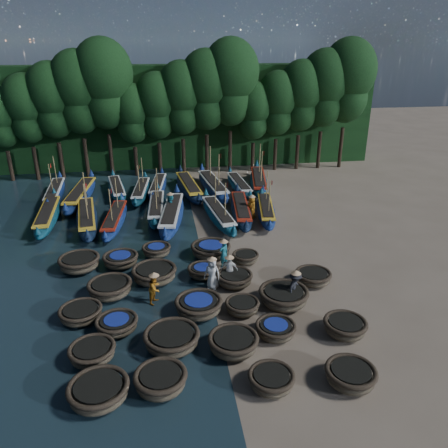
{
  "coord_description": "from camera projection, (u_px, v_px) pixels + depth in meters",
  "views": [
    {
      "loc": [
        -2.25,
        -21.96,
        12.15
      ],
      "look_at": [
        1.6,
        3.52,
        1.3
      ],
      "focal_mm": 35.0,
      "sensor_mm": 36.0,
      "label": 1
    }
  ],
  "objects": [
    {
      "name": "long_boat_5",
      "position": [
        172.0,
        214.0,
        31.4
      ],
      "size": [
        2.77,
        8.89,
        1.58
      ],
      "rotation": [
        0.0,
        0.0,
        -0.14
      ],
      "color": "navy",
      "rests_on": "ground"
    },
    {
      "name": "tree_1",
      "position": [
        27.0,
        108.0,
        38.8
      ],
      "size": [
        4.09,
        4.09,
        9.65
      ],
      "color": "black",
      "rests_on": "ground"
    },
    {
      "name": "coracle_5",
      "position": [
        92.0,
        352.0,
        17.81
      ],
      "size": [
        2.32,
        2.32,
        0.7
      ],
      "rotation": [
        0.0,
        0.0,
        0.38
      ],
      "color": "brown",
      "rests_on": "ground"
    },
    {
      "name": "coracle_9",
      "position": [
        345.0,
        327.0,
        19.38
      ],
      "size": [
        2.14,
        2.14,
        0.74
      ],
      "rotation": [
        0.0,
        0.0,
        -0.22
      ],
      "color": "brown",
      "rests_on": "ground"
    },
    {
      "name": "long_boat_3",
      "position": [
        115.0,
        219.0,
        30.79
      ],
      "size": [
        1.94,
        7.6,
        3.24
      ],
      "rotation": [
        0.0,
        0.0,
        -0.08
      ],
      "color": "navy",
      "rests_on": "ground"
    },
    {
      "name": "tree_13",
      "position": [
        324.0,
        87.0,
        42.07
      ],
      "size": [
        4.92,
        4.92,
        11.6
      ],
      "color": "black",
      "rests_on": "ground"
    },
    {
      "name": "tree_0",
      "position": [
        1.0,
        116.0,
        38.75
      ],
      "size": [
        3.68,
        3.68,
        8.68
      ],
      "color": "black",
      "rests_on": "ground"
    },
    {
      "name": "coracle_6",
      "position": [
        172.0,
        339.0,
        18.55
      ],
      "size": [
        2.96,
        2.96,
        0.79
      ],
      "rotation": [
        0.0,
        0.0,
        -0.39
      ],
      "color": "brown",
      "rests_on": "ground"
    },
    {
      "name": "coracle_24",
      "position": [
        246.0,
        257.0,
        25.69
      ],
      "size": [
        1.82,
        1.82,
        0.64
      ],
      "rotation": [
        0.0,
        0.0,
        0.32
      ],
      "color": "brown",
      "rests_on": "ground"
    },
    {
      "name": "coracle_18",
      "position": [
        235.0,
        278.0,
        23.32
      ],
      "size": [
        2.04,
        2.04,
        0.73
      ],
      "rotation": [
        0.0,
        0.0,
        0.14
      ],
      "color": "brown",
      "rests_on": "ground"
    },
    {
      "name": "long_boat_2",
      "position": [
        87.0,
        218.0,
        30.88
      ],
      "size": [
        2.69,
        8.35,
        3.58
      ],
      "rotation": [
        0.0,
        0.0,
        0.15
      ],
      "color": "#0F1F38",
      "rests_on": "ground"
    },
    {
      "name": "coracle_7",
      "position": [
        233.0,
        343.0,
        18.32
      ],
      "size": [
        2.31,
        2.31,
        0.77
      ],
      "rotation": [
        0.0,
        0.0,
        0.17
      ],
      "color": "brown",
      "rests_on": "ground"
    },
    {
      "name": "long_boat_7",
      "position": [
        241.0,
        210.0,
        32.38
      ],
      "size": [
        2.19,
        8.1,
        1.43
      ],
      "rotation": [
        0.0,
        0.0,
        -0.1
      ],
      "color": "#0F1F38",
      "rests_on": "ground"
    },
    {
      "name": "long_boat_13",
      "position": [
        158.0,
        187.0,
        37.73
      ],
      "size": [
        2.16,
        7.34,
        1.3
      ],
      "rotation": [
        0.0,
        0.0,
        -0.12
      ],
      "color": "navy",
      "rests_on": "ground"
    },
    {
      "name": "coracle_15",
      "position": [
        110.0,
        288.0,
        22.32
      ],
      "size": [
        2.56,
        2.56,
        0.82
      ],
      "rotation": [
        0.0,
        0.0,
        0.24
      ],
      "color": "brown",
      "rests_on": "ground"
    },
    {
      "name": "long_boat_4",
      "position": [
        157.0,
        208.0,
        32.8
      ],
      "size": [
        1.71,
        7.86,
        3.34
      ],
      "rotation": [
        0.0,
        0.0,
        -0.04
      ],
      "color": "navy",
      "rests_on": "ground"
    },
    {
      "name": "long_boat_14",
      "position": [
        189.0,
        187.0,
        37.35
      ],
      "size": [
        2.48,
        8.61,
        1.52
      ],
      "rotation": [
        0.0,
        0.0,
        0.12
      ],
      "color": "#0F1F38",
      "rests_on": "ground"
    },
    {
      "name": "coracle_23",
      "position": [
        211.0,
        250.0,
        26.41
      ],
      "size": [
        2.7,
        2.7,
        0.82
      ],
      "rotation": [
        0.0,
        0.0,
        0.22
      ],
      "color": "brown",
      "rests_on": "ground"
    },
    {
      "name": "fisherman_5",
      "position": [
        171.0,
        204.0,
        32.44
      ],
      "size": [
        0.92,
        1.71,
        1.96
      ],
      "rotation": [
        0.0,
        0.0,
        1.83
      ],
      "color": "#1A626F",
      "rests_on": "ground"
    },
    {
      "name": "tree_14",
      "position": [
        348.0,
        80.0,
        42.13
      ],
      "size": [
        5.34,
        5.34,
        12.58
      ],
      "color": "black",
      "rests_on": "ground"
    },
    {
      "name": "fisherman_6",
      "position": [
        252.0,
        206.0,
        32.0
      ],
      "size": [
        0.82,
        0.99,
        1.93
      ],
      "rotation": [
        0.0,
        0.0,
        5.08
      ],
      "color": "#B36D17",
      "rests_on": "ground"
    },
    {
      "name": "ground",
      "position": [
        206.0,
        270.0,
        25.04
      ],
      "size": [
        120.0,
        120.0,
        0.0
      ],
      "primitive_type": "plane",
      "color": "#7B6C5A",
      "rests_on": "ground"
    },
    {
      "name": "coracle_17",
      "position": [
        203.0,
        271.0,
        24.18
      ],
      "size": [
        1.74,
        1.74,
        0.64
      ],
      "rotation": [
        0.0,
        0.0,
        -0.09
      ],
      "color": "brown",
      "rests_on": "ground"
    },
    {
      "name": "fisherman_4",
      "position": [
        229.0,
        268.0,
        23.47
      ],
      "size": [
        0.98,
        0.59,
        1.76
      ],
      "rotation": [
        0.0,
        0.0,
        6.04
      ],
      "color": "silver",
      "rests_on": "ground"
    },
    {
      "name": "tree_2",
      "position": [
        52.0,
        99.0,
        38.85
      ],
      "size": [
        4.51,
        4.51,
        10.63
      ],
      "color": "black",
      "rests_on": "ground"
    },
    {
      "name": "tree_8",
      "position": [
        206.0,
        89.0,
        40.49
      ],
      "size": [
        4.92,
        4.92,
        11.6
      ],
      "color": "black",
      "rests_on": "ground"
    },
    {
      "name": "coracle_13",
      "position": [
        242.0,
        306.0,
        20.97
      ],
      "size": [
        1.69,
        1.69,
        0.65
      ],
      "rotation": [
        0.0,
        0.0,
        -0.01
      ],
      "color": "brown",
      "rests_on": "ground"
    },
    {
      "name": "coracle_1",
      "position": [
        99.0,
        391.0,
        15.79
      ],
      "size": [
        2.58,
        2.58,
        0.76
      ],
      "rotation": [
        0.0,
        0.0,
        0.26
      ],
      "color": "brown",
      "rests_on": "ground"
    },
    {
      "name": "fisherman_3",
      "position": [
        295.0,
        287.0,
        21.58
      ],
      "size": [
        1.2,
        1.28,
        1.94
      ],
      "rotation": [
        0.0,
        0.0,
        0.9
      ],
      "color": "black",
      "rests_on": "ground"
    },
    {
      "name": "coracle_2",
      "position": [
        161.0,
        380.0,
        16.26
      ],
      "size": [
        2.3,
        2.3,
        0.81
      ],
      "rotation": [
        0.0,
        0.0,
        -0.28
      ],
      "color": "brown",
      "rests_on": "ground"
    },
    {
      "name": "long_boat_16",
      "position": [
        239.0,
        185.0,
        38.1
      ],
      "size": [
        1.77,
        7.41,
        1.31
      ],
      "rotation": [
        0.0,
        0.0,
        0.07
      ],
      "color": "navy",
      "rests_on": "ground"
    },
    {
      "name": "coracle_4",
      "position": [
        350.0,
        375.0,
        16.56
      ],
      "size": [
        2.11,
        2.11,
        0.74
      ],
      "rotation": [
        0.0,
        0.0,
        -0.17
      ],
      "color": "brown",
      "rests_on": "ground"
    },
    {
      "name": "long_boat_11",
      "position": [
        117.0,
        189.0,
        37.14
      ],
      "size": [
        2.49,
        7.33,
        1.31
      ],
      "rotation": [
        0.0,
        0.0,
        0.17
      ],
      "color": "navy",
      "rests_on": "ground"
    },
    {
      "name": "tree_6",
      "position": [
        157.0,
        105.0,
        40.38
      ],
      "size": [
        4.09,
        4.09,
        9.65
      ],
      "color": "black",
      "rests_on": "ground"
    },
    {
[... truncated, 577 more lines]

